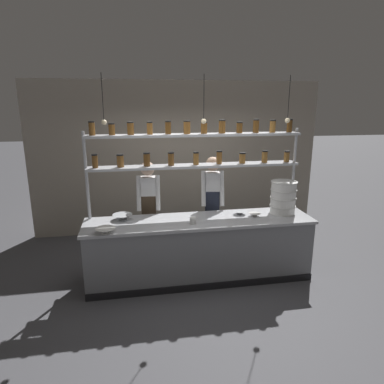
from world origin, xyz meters
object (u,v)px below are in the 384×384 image
spice_shelf_unit (195,152)px  prep_bowl_center_front (106,231)px  chef_center (212,202)px  prep_bowl_near_right (123,217)px  prep_bowl_center_back (255,215)px  serving_cup_front (193,221)px  chef_left (149,207)px  prep_bowl_near_left (240,213)px  container_stack (283,197)px

spice_shelf_unit → prep_bowl_center_front: spice_shelf_unit is taller
chef_center → prep_bowl_near_right: size_ratio=6.10×
spice_shelf_unit → prep_bowl_near_right: (-1.09, -0.13, -0.89)m
prep_bowl_center_back → serving_cup_front: size_ratio=1.90×
prep_bowl_center_front → prep_bowl_near_right: size_ratio=0.91×
chef_left → prep_bowl_near_right: size_ratio=5.93×
prep_bowl_center_back → chef_center: bearing=132.6°
chef_left → prep_bowl_center_front: chef_left is taller
spice_shelf_unit → prep_bowl_center_back: bearing=-21.8°
spice_shelf_unit → prep_bowl_near_left: size_ratio=16.84×
chef_left → chef_center: chef_center is taller
serving_cup_front → container_stack: bearing=9.0°
chef_center → container_stack: size_ratio=3.50×
chef_left → prep_bowl_center_back: bearing=-16.3°
serving_cup_front → chef_left: bearing=127.3°
chef_center → spice_shelf_unit: bearing=-136.0°
chef_left → container_stack: (1.99, -0.52, 0.20)m
prep_bowl_near_left → prep_bowl_center_front: 1.99m
chef_center → container_stack: bearing=-17.4°
spice_shelf_unit → container_stack: 1.49m
prep_bowl_near_left → prep_bowl_center_back: prep_bowl_near_left is taller
prep_bowl_near_left → prep_bowl_center_back: bearing=-35.1°
prep_bowl_near_left → serving_cup_front: size_ratio=2.03×
spice_shelf_unit → chef_left: 1.15m
prep_bowl_near_right → container_stack: bearing=-3.1°
spice_shelf_unit → prep_bowl_center_back: spice_shelf_unit is taller
chef_center → prep_bowl_near_left: chef_center is taller
spice_shelf_unit → chef_left: size_ratio=1.88×
spice_shelf_unit → container_stack: bearing=-11.3°
prep_bowl_center_back → prep_bowl_near_right: bearing=174.1°
prep_bowl_center_front → prep_bowl_near_right: 0.54m
container_stack → prep_bowl_near_left: (-0.66, 0.06, -0.22)m
prep_bowl_center_front → prep_bowl_near_right: (0.21, 0.50, 0.00)m
serving_cup_front → prep_bowl_center_back: bearing=9.2°
chef_left → prep_bowl_near_right: chef_left is taller
chef_left → prep_bowl_center_back: 1.63m
chef_center → serving_cup_front: (-0.45, -0.71, -0.04)m
prep_bowl_center_front → prep_bowl_center_back: size_ratio=1.47×
container_stack → prep_bowl_near_right: bearing=176.9°
spice_shelf_unit → prep_bowl_near_left: spice_shelf_unit is taller
chef_left → prep_bowl_near_left: (1.34, -0.46, -0.03)m
chef_center → prep_bowl_center_front: 1.83m
container_stack → serving_cup_front: bearing=-171.0°
chef_left → prep_bowl_near_left: chef_left is taller
prep_bowl_center_back → chef_left: bearing=158.9°
chef_center → chef_left: bearing=-172.8°
container_stack → chef_center: bearing=153.7°
chef_center → prep_bowl_center_front: size_ratio=6.68×
serving_cup_front → prep_bowl_near_left: bearing=20.3°
prep_bowl_center_front → prep_bowl_near_left: bearing=12.6°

